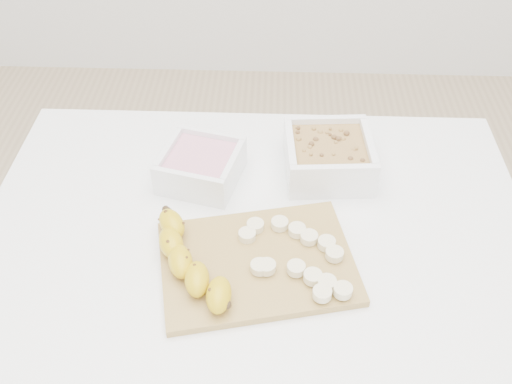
{
  "coord_description": "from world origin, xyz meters",
  "views": [
    {
      "loc": [
        0.03,
        -0.7,
        1.5
      ],
      "look_at": [
        0.0,
        0.03,
        0.81
      ],
      "focal_mm": 40.0,
      "sensor_mm": 36.0,
      "label": 1
    }
  ],
  "objects_px": {
    "cutting_board": "(257,263)",
    "banana": "(191,261)",
    "bowl_granola": "(328,156)",
    "bowl_yogurt": "(201,165)",
    "table": "(255,262)"
  },
  "relations": [
    {
      "from": "bowl_granola",
      "to": "cutting_board",
      "type": "xyz_separation_m",
      "value": [
        -0.13,
        -0.25,
        -0.03
      ]
    },
    {
      "from": "table",
      "to": "banana",
      "type": "xyz_separation_m",
      "value": [
        -0.1,
        -0.11,
        0.13
      ]
    },
    {
      "from": "table",
      "to": "bowl_yogurt",
      "type": "relative_size",
      "value": 5.77
    },
    {
      "from": "bowl_yogurt",
      "to": "banana",
      "type": "xyz_separation_m",
      "value": [
        0.01,
        -0.24,
        0.0
      ]
    },
    {
      "from": "table",
      "to": "cutting_board",
      "type": "distance_m",
      "value": 0.14
    },
    {
      "from": "bowl_yogurt",
      "to": "banana",
      "type": "height_order",
      "value": "bowl_yogurt"
    },
    {
      "from": "cutting_board",
      "to": "banana",
      "type": "xyz_separation_m",
      "value": [
        -0.11,
        -0.02,
        0.03
      ]
    },
    {
      "from": "banana",
      "to": "cutting_board",
      "type": "bearing_deg",
      "value": -8.86
    },
    {
      "from": "bowl_yogurt",
      "to": "bowl_granola",
      "type": "height_order",
      "value": "bowl_granola"
    },
    {
      "from": "bowl_granola",
      "to": "banana",
      "type": "height_order",
      "value": "bowl_granola"
    },
    {
      "from": "table",
      "to": "cutting_board",
      "type": "bearing_deg",
      "value": -85.76
    },
    {
      "from": "cutting_board",
      "to": "banana",
      "type": "distance_m",
      "value": 0.11
    },
    {
      "from": "bowl_yogurt",
      "to": "cutting_board",
      "type": "height_order",
      "value": "bowl_yogurt"
    },
    {
      "from": "bowl_granola",
      "to": "bowl_yogurt",
      "type": "bearing_deg",
      "value": -172.66
    },
    {
      "from": "table",
      "to": "bowl_granola",
      "type": "xyz_separation_m",
      "value": [
        0.14,
        0.16,
        0.14
      ]
    }
  ]
}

